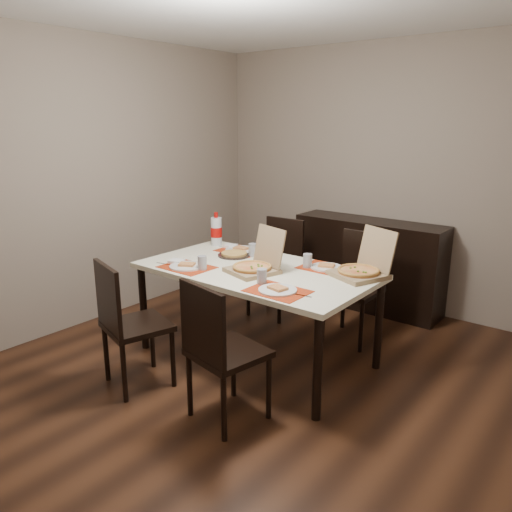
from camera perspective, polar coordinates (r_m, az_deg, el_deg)
name	(u,v)px	position (r m, az deg, el deg)	size (l,w,h in m)	color
ground	(259,372)	(3.92, 0.40, -13.17)	(3.80, 4.00, 0.02)	#3D2113
room_walls	(296,137)	(3.80, 4.58, 13.38)	(3.84, 4.02, 2.62)	gray
sideboard	(368,264)	(5.17, 12.66, -0.90)	(1.50, 0.40, 0.90)	black
dining_table	(256,277)	(3.87, 0.00, -2.38)	(1.80, 1.00, 0.75)	#F3EDCC
chair_near_left	(127,320)	(3.62, -14.58, -7.09)	(0.52, 0.52, 0.93)	black
chair_near_right	(219,347)	(3.12, -4.26, -10.35)	(0.49, 0.49, 0.93)	black
chair_far_left	(278,262)	(4.89, 2.55, -0.71)	(0.44, 0.44, 0.93)	black
chair_far_right	(357,281)	(4.40, 11.50, -2.86)	(0.42, 0.42, 0.93)	black
setting_near_left	(189,265)	(3.90, -7.64, -1.02)	(0.48, 0.30, 0.11)	#B22B0B
setting_near_right	(273,286)	(3.38, 2.00, -3.49)	(0.46, 0.30, 0.11)	#B22B0B
setting_far_left	(243,250)	(4.33, -1.55, 0.75)	(0.48, 0.30, 0.11)	#B22B0B
setting_far_right	(321,266)	(3.88, 7.47, -1.09)	(0.46, 0.30, 0.11)	#B22B0B
napkin_loose	(251,269)	(3.79, -0.61, -1.55)	(0.12, 0.11, 0.02)	white
pizza_box_center	(255,265)	(3.74, -0.07, -1.06)	(0.41, 0.44, 0.33)	#8E7352
pizza_box_right	(362,269)	(3.73, 12.00, -1.46)	(0.46, 0.48, 0.34)	#8E7352
faina_plate	(234,254)	(4.20, -2.51, 0.18)	(0.28, 0.28, 0.03)	black
dip_bowl	(273,264)	(3.93, 1.98, -0.91)	(0.10, 0.10, 0.03)	white
soda_bottle	(216,231)	(4.55, -4.56, 2.82)	(0.10, 0.10, 0.31)	silver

